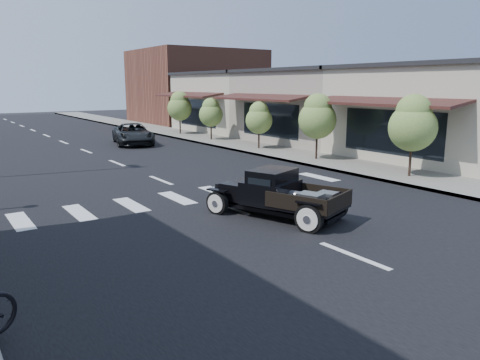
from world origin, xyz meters
TOP-DOWN VIEW (x-y plane):
  - ground at (0.00, 0.00)m, footprint 120.00×120.00m
  - road at (0.00, 15.00)m, footprint 14.00×80.00m
  - road_markings at (0.00, 10.00)m, footprint 12.00×60.00m
  - sidewalk_right at (8.50, 15.00)m, footprint 3.00×80.00m
  - storefront_near at (15.00, 4.00)m, footprint 10.00×9.00m
  - storefront_mid at (15.00, 13.00)m, footprint 10.00×9.00m
  - storefront_far at (15.00, 22.00)m, footprint 10.00×9.00m
  - far_building_right at (15.50, 32.00)m, footprint 11.00×10.00m
  - small_tree_a at (8.30, 1.68)m, footprint 1.86×1.86m
  - small_tree_b at (8.30, 7.03)m, footprint 1.83×1.83m
  - small_tree_c at (8.30, 11.77)m, footprint 1.53×1.53m
  - small_tree_d at (8.30, 17.10)m, footprint 1.57×1.57m
  - small_tree_e at (8.30, 21.60)m, footprint 1.80×1.80m
  - hotrod_pickup at (0.55, 0.39)m, footprint 3.20×4.47m
  - second_car at (3.39, 18.47)m, footprint 3.22×5.08m

SIDE VIEW (x-z plane):
  - ground at x=0.00m, z-range 0.00..0.00m
  - road_markings at x=0.00m, z-range -0.03..0.03m
  - road at x=0.00m, z-range 0.00..0.02m
  - sidewalk_right at x=8.50m, z-range 0.00..0.15m
  - second_car at x=3.39m, z-range 0.00..1.31m
  - hotrod_pickup at x=0.55m, z-range 0.00..1.41m
  - small_tree_c at x=8.30m, z-range 0.15..2.70m
  - small_tree_d at x=8.30m, z-range 0.15..2.77m
  - small_tree_e at x=8.30m, z-range 0.15..3.15m
  - small_tree_b at x=8.30m, z-range 0.15..3.20m
  - small_tree_a at x=8.30m, z-range 0.15..3.25m
  - storefront_near at x=15.00m, z-range 0.00..4.50m
  - storefront_mid at x=15.00m, z-range 0.00..4.50m
  - storefront_far at x=15.00m, z-range 0.00..4.50m
  - far_building_right at x=15.50m, z-range 0.00..7.00m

